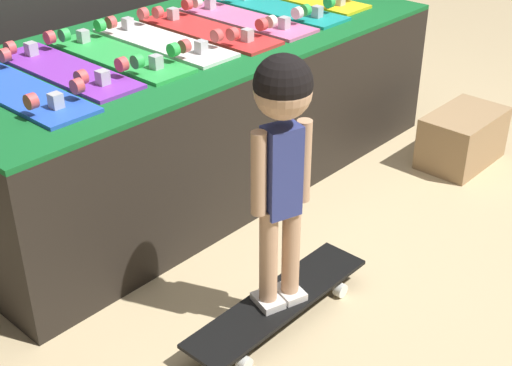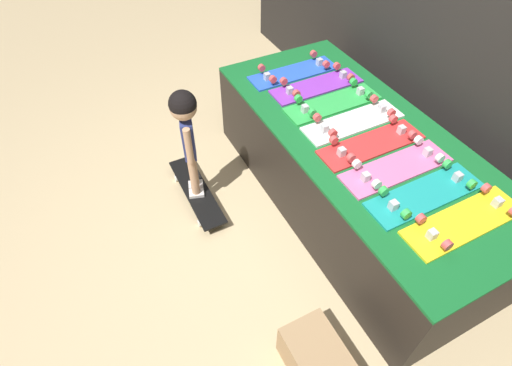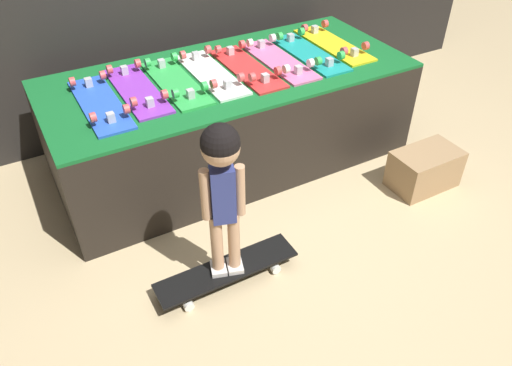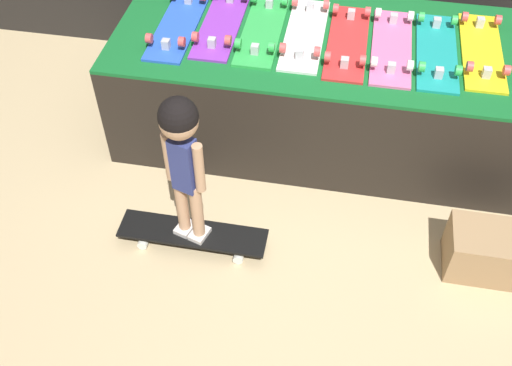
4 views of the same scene
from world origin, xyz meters
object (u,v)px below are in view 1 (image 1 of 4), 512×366
(storage_box, at_px, (462,138))
(skateboard_on_floor, at_px, (279,303))
(skateboard_white_on_rack, at_px, (163,40))
(child, at_px, (282,138))
(skateboard_green_on_rack, at_px, (118,54))
(skateboard_teal_on_rack, at_px, (279,7))
(skateboard_blue_on_rack, at_px, (19,89))
(skateboard_purple_on_rack, at_px, (66,68))
(skateboard_red_on_rack, at_px, (209,29))
(skateboard_pink_on_rack, at_px, (246,18))

(storage_box, bearing_deg, skateboard_on_floor, -175.46)
(skateboard_white_on_rack, distance_m, child, 1.09)
(storage_box, bearing_deg, skateboard_white_on_rack, 140.05)
(skateboard_white_on_rack, bearing_deg, skateboard_green_on_rack, -179.97)
(skateboard_white_on_rack, relative_size, skateboard_teal_on_rack, 1.00)
(skateboard_white_on_rack, xyz_separation_m, skateboard_on_floor, (-0.41, -1.01, -0.60))
(skateboard_teal_on_rack, distance_m, storage_box, 1.08)
(skateboard_blue_on_rack, height_order, storage_box, skateboard_blue_on_rack)
(skateboard_purple_on_rack, distance_m, skateboard_on_floor, 1.19)
(child, bearing_deg, skateboard_white_on_rack, 84.93)
(skateboard_green_on_rack, relative_size, child, 0.81)
(skateboard_red_on_rack, bearing_deg, skateboard_on_floor, -123.64)
(skateboard_blue_on_rack, height_order, skateboard_purple_on_rack, same)
(child, bearing_deg, storage_box, 21.85)
(skateboard_white_on_rack, height_order, storage_box, skateboard_white_on_rack)
(skateboard_green_on_rack, bearing_deg, skateboard_pink_on_rack, -2.84)
(skateboard_blue_on_rack, relative_size, skateboard_green_on_rack, 1.00)
(skateboard_pink_on_rack, relative_size, skateboard_teal_on_rack, 1.00)
(skateboard_purple_on_rack, xyz_separation_m, storage_box, (1.53, -0.91, -0.54))
(skateboard_red_on_rack, bearing_deg, skateboard_teal_on_rack, -0.23)
(skateboard_teal_on_rack, bearing_deg, skateboard_white_on_rack, 177.18)
(skateboard_purple_on_rack, distance_m, skateboard_green_on_rack, 0.23)
(skateboard_purple_on_rack, xyz_separation_m, child, (0.05, -1.03, 0.02))
(skateboard_pink_on_rack, bearing_deg, skateboard_white_on_rack, 175.72)
(skateboard_white_on_rack, height_order, skateboard_red_on_rack, same)
(skateboard_on_floor, height_order, storage_box, storage_box)
(skateboard_green_on_rack, distance_m, skateboard_on_floor, 1.18)
(skateboard_green_on_rack, xyz_separation_m, skateboard_teal_on_rack, (0.94, -0.03, 0.00))
(skateboard_white_on_rack, bearing_deg, skateboard_red_on_rack, -7.97)
(skateboard_green_on_rack, distance_m, skateboard_pink_on_rack, 0.70)
(skateboard_green_on_rack, xyz_separation_m, storage_box, (1.30, -0.89, -0.54))
(skateboard_purple_on_rack, distance_m, skateboard_teal_on_rack, 1.17)
(skateboard_white_on_rack, height_order, skateboard_pink_on_rack, same)
(skateboard_on_floor, bearing_deg, skateboard_green_on_rack, 79.82)
(skateboard_blue_on_rack, xyz_separation_m, skateboard_teal_on_rack, (1.40, 0.00, 0.00))
(skateboard_purple_on_rack, height_order, skateboard_on_floor, skateboard_purple_on_rack)
(skateboard_white_on_rack, relative_size, skateboard_pink_on_rack, 1.00)
(skateboard_purple_on_rack, bearing_deg, skateboard_on_floor, -87.05)
(skateboard_green_on_rack, bearing_deg, skateboard_teal_on_rack, -2.11)
(skateboard_purple_on_rack, distance_m, child, 1.03)
(skateboard_green_on_rack, height_order, skateboard_white_on_rack, same)
(skateboard_green_on_rack, xyz_separation_m, child, (-0.18, -1.01, 0.02))
(skateboard_blue_on_rack, distance_m, skateboard_teal_on_rack, 1.40)
(skateboard_red_on_rack, xyz_separation_m, skateboard_on_floor, (-0.65, -0.98, -0.60))
(skateboard_blue_on_rack, height_order, skateboard_on_floor, skateboard_blue_on_rack)
(skateboard_pink_on_rack, bearing_deg, child, -132.22)
(skateboard_pink_on_rack, bearing_deg, skateboard_red_on_rack, 179.45)
(skateboard_blue_on_rack, height_order, skateboard_red_on_rack, same)
(skateboard_red_on_rack, height_order, storage_box, skateboard_red_on_rack)
(skateboard_purple_on_rack, bearing_deg, storage_box, -30.69)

